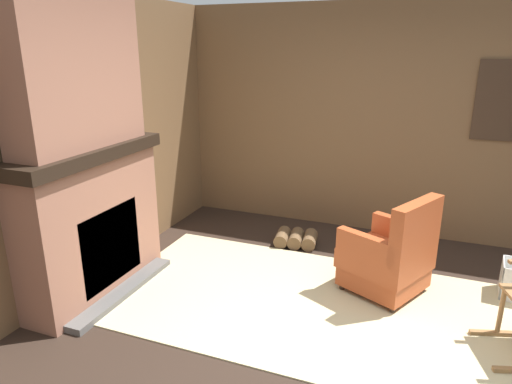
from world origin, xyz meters
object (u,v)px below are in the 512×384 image
object	(u,v)px
firewood_stack	(296,238)
oil_lamp_vase	(37,147)
armchair	(389,258)
decorative_plate_on_mantel	(82,128)
storage_case	(113,129)

from	to	relation	value
firewood_stack	oil_lamp_vase	bearing A→B (deg)	-125.16
firewood_stack	oil_lamp_vase	size ratio (longest dim) A/B	2.25
armchair	decorative_plate_on_mantel	xyz separation A→B (m)	(-2.54, -0.83, 1.14)
storage_case	decorative_plate_on_mantel	distance (m)	0.38
oil_lamp_vase	decorative_plate_on_mantel	xyz separation A→B (m)	(-0.02, 0.51, 0.07)
storage_case	decorative_plate_on_mantel	world-z (taller)	decorative_plate_on_mantel
firewood_stack	oil_lamp_vase	world-z (taller)	oil_lamp_vase
storage_case	armchair	bearing A→B (deg)	10.30
armchair	firewood_stack	size ratio (longest dim) A/B	1.84
armchair	oil_lamp_vase	size ratio (longest dim) A/B	4.15
storage_case	decorative_plate_on_mantel	bearing A→B (deg)	-93.06
armchair	firewood_stack	distance (m)	1.31
storage_case	firewood_stack	bearing A→B (deg)	38.88
oil_lamp_vase	firewood_stack	bearing A→B (deg)	54.84
firewood_stack	decorative_plate_on_mantel	xyz separation A→B (m)	(-1.47, -1.54, 1.41)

